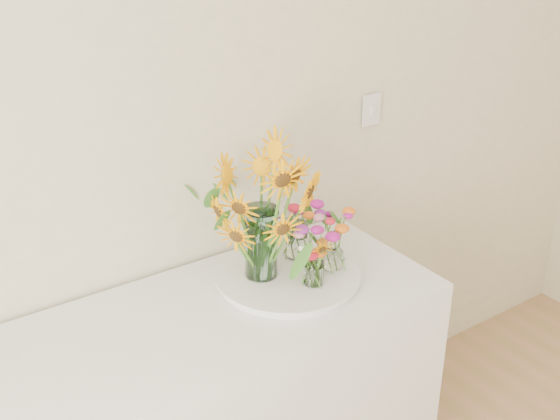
{
  "coord_description": "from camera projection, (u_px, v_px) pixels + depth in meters",
  "views": [
    {
      "loc": [
        -1.06,
        0.36,
        2.09
      ],
      "look_at": [
        0.05,
        1.97,
        1.15
      ],
      "focal_mm": 45.0,
      "sensor_mm": 36.0,
      "label": 1
    }
  ],
  "objects": [
    {
      "name": "small_vase_a",
      "position": [
        314.0,
        270.0,
        2.18
      ],
      "size": [
        0.08,
        0.08,
        0.11
      ],
      "primitive_type": "cylinder",
      "rotation": [
        0.0,
        0.0,
        -0.35
      ],
      "color": "white",
      "rests_on": "tray"
    },
    {
      "name": "tray",
      "position": [
        288.0,
        277.0,
        2.27
      ],
      "size": [
        0.45,
        0.45,
        0.02
      ],
      "primitive_type": "cylinder",
      "color": "white",
      "rests_on": "counter"
    },
    {
      "name": "wildflower_posy_a",
      "position": [
        314.0,
        257.0,
        2.17
      ],
      "size": [
        0.17,
        0.17,
        0.2
      ],
      "primitive_type": null,
      "color": "orange",
      "rests_on": "tray"
    },
    {
      "name": "mason_jar",
      "position": [
        261.0,
        243.0,
        2.2
      ],
      "size": [
        0.11,
        0.11,
        0.24
      ],
      "primitive_type": "cylinder",
      "rotation": [
        0.0,
        0.0,
        0.05
      ],
      "color": "#9ED1CC",
      "rests_on": "tray"
    },
    {
      "name": "small_vase_b",
      "position": [
        332.0,
        251.0,
        2.27
      ],
      "size": [
        0.11,
        0.11,
        0.13
      ],
      "primitive_type": null,
      "rotation": [
        0.0,
        0.0,
        0.26
      ],
      "color": "white",
      "rests_on": "tray"
    },
    {
      "name": "sunflower_bouquet",
      "position": [
        261.0,
        209.0,
        2.15
      ],
      "size": [
        0.71,
        0.71,
        0.48
      ],
      "primitive_type": null,
      "rotation": [
        0.0,
        0.0,
        0.05
      ],
      "color": "#F9A305",
      "rests_on": "tray"
    },
    {
      "name": "wildflower_posy_c",
      "position": [
        297.0,
        228.0,
        2.32
      ],
      "size": [
        0.2,
        0.2,
        0.22
      ],
      "primitive_type": null,
      "color": "orange",
      "rests_on": "tray"
    },
    {
      "name": "wildflower_posy_b",
      "position": [
        332.0,
        239.0,
        2.25
      ],
      "size": [
        0.22,
        0.22,
        0.22
      ],
      "primitive_type": null,
      "color": "orange",
      "rests_on": "tray"
    },
    {
      "name": "small_vase_c",
      "position": [
        297.0,
        240.0,
        2.34
      ],
      "size": [
        0.09,
        0.09,
        0.13
      ],
      "primitive_type": "cylinder",
      "rotation": [
        0.0,
        0.0,
        0.24
      ],
      "color": "white",
      "rests_on": "tray"
    }
  ]
}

